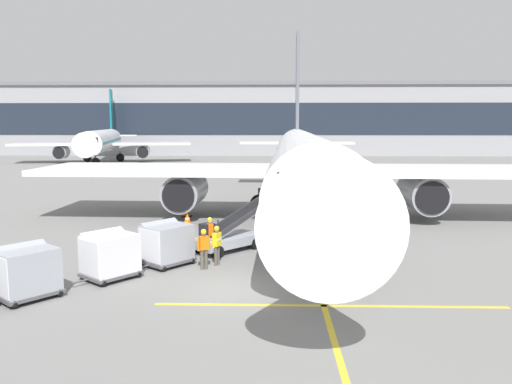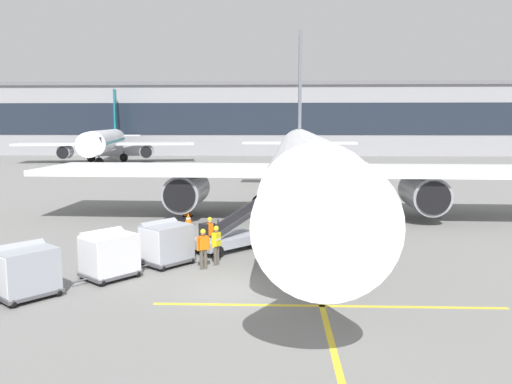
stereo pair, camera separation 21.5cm
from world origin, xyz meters
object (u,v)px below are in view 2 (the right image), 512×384
at_px(baggage_cart_second, 109,254).
at_px(ground_crew_by_loader, 210,233).
at_px(ground_crew_marshaller, 203,246).
at_px(safety_cone_engine_keepout, 188,211).
at_px(belt_loader, 231,233).
at_px(baggage_cart_third, 25,270).
at_px(baggage_cart_lead, 166,242).
at_px(ground_crew_by_carts, 216,243).
at_px(parked_airplane, 304,163).
at_px(safety_cone_wingtip, 188,220).
at_px(distant_airplane, 106,141).

distance_m(baggage_cart_second, ground_crew_by_loader, 5.45).
distance_m(ground_crew_marshaller, safety_cone_engine_keepout, 12.76).
height_order(belt_loader, baggage_cart_third, belt_loader).
xyz_separation_m(belt_loader, baggage_cart_third, (-6.67, -7.28, 0.18)).
relative_size(ground_crew_by_loader, ground_crew_marshaller, 1.00).
xyz_separation_m(baggage_cart_lead, safety_cone_engine_keepout, (-1.05, 11.78, -0.64)).
height_order(baggage_cart_lead, ground_crew_by_carts, baggage_cart_lead).
bearing_deg(baggage_cart_second, belt_loader, 47.56).
relative_size(baggage_cart_lead, ground_crew_by_loader, 1.50).
height_order(parked_airplane, baggage_cart_third, parked_airplane).
xyz_separation_m(baggage_cart_lead, ground_crew_by_loader, (1.67, 2.10, -0.00)).
distance_m(baggage_cart_second, safety_cone_wingtip, 10.85).
bearing_deg(ground_crew_by_loader, belt_loader, 37.62).
bearing_deg(safety_cone_wingtip, baggage_cart_second, -97.22).
relative_size(baggage_cart_second, safety_cone_engine_keepout, 3.58).
bearing_deg(baggage_cart_lead, ground_crew_by_carts, 0.72).
bearing_deg(baggage_cart_lead, ground_crew_by_loader, 51.56).
distance_m(belt_loader, safety_cone_engine_keepout, 9.69).
bearing_deg(distant_airplane, baggage_cart_lead, -69.57).
bearing_deg(parked_airplane, baggage_cart_lead, -119.05).
height_order(ground_crew_by_loader, ground_crew_marshaller, same).
bearing_deg(belt_loader, distant_airplane, 113.59).
bearing_deg(ground_crew_marshaller, ground_crew_by_carts, 54.99).
bearing_deg(ground_crew_by_loader, safety_cone_engine_keepout, 105.70).
bearing_deg(safety_cone_engine_keepout, ground_crew_marshaller, -77.39).
distance_m(ground_crew_by_loader, distant_airplane, 62.54).
xyz_separation_m(parked_airplane, baggage_cart_second, (-8.47, -13.96, -2.60)).
bearing_deg(ground_crew_by_carts, safety_cone_engine_keepout, 105.51).
xyz_separation_m(parked_airplane, ground_crew_by_carts, (-4.41, -11.88, -2.60)).
bearing_deg(ground_crew_by_carts, baggage_cart_second, -152.86).
bearing_deg(safety_cone_wingtip, parked_airplane, 24.33).
bearing_deg(distant_airplane, ground_crew_by_carts, -67.72).
height_order(baggage_cart_lead, distant_airplane, distant_airplane).
height_order(safety_cone_engine_keepout, safety_cone_wingtip, safety_cone_wingtip).
relative_size(belt_loader, ground_crew_by_loader, 2.74).
xyz_separation_m(parked_airplane, ground_crew_marshaller, (-4.89, -12.56, -2.60)).
distance_m(baggage_cart_second, distant_airplane, 65.20).
xyz_separation_m(safety_cone_wingtip, distant_airplane, (-21.79, 51.13, 3.00)).
bearing_deg(ground_crew_marshaller, ground_crew_by_loader, 91.27).
xyz_separation_m(baggage_cart_lead, baggage_cart_second, (-1.86, -2.06, 0.00)).
bearing_deg(baggage_cart_third, belt_loader, 47.51).
bearing_deg(safety_cone_wingtip, ground_crew_by_carts, -72.68).
bearing_deg(parked_airplane, belt_loader, -113.82).
xyz_separation_m(parked_airplane, distant_airplane, (-28.90, 47.91, -0.23)).
height_order(ground_crew_marshaller, safety_cone_engine_keepout, ground_crew_marshaller).
relative_size(baggage_cart_second, baggage_cart_third, 1.00).
bearing_deg(ground_crew_marshaller, baggage_cart_lead, 159.17).
height_order(ground_crew_by_loader, ground_crew_by_carts, same).
relative_size(baggage_cart_third, distant_airplane, 0.07).
bearing_deg(baggage_cart_second, safety_cone_wingtip, 82.78).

